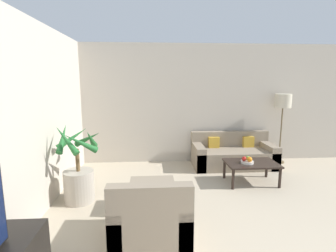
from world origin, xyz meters
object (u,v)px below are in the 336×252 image
fruit_bowl (247,162)px  armchair (150,219)px  orange_fruit (250,159)px  apple_red (244,159)px  potted_palm (79,175)px  coffee_table (251,165)px  apple_green (248,158)px  floor_lamp (283,104)px  sofa_loveseat (233,155)px  ottoman (152,195)px

fruit_bowl → armchair: 2.41m
orange_fruit → apple_red: bearing=141.7°
potted_palm → fruit_bowl: (2.88, 0.50, -0.01)m
armchair → apple_red: bearing=43.5°
apple_red → armchair: (-1.72, -1.63, -0.20)m
coffee_table → orange_fruit: bearing=-130.2°
potted_palm → apple_green: size_ratio=16.65×
floor_lamp → fruit_bowl: (-1.23, -1.19, -0.95)m
coffee_table → apple_red: (-0.15, -0.02, 0.13)m
apple_red → apple_green: 0.10m
armchair → potted_palm: bearing=134.8°
potted_palm → sofa_loveseat: bearing=27.2°
apple_red → armchair: 2.38m
floor_lamp → apple_green: floor_lamp is taller
potted_palm → orange_fruit: (2.91, 0.45, 0.05)m
floor_lamp → apple_green: bearing=-136.6°
sofa_loveseat → apple_green: bearing=-92.2°
apple_red → armchair: size_ratio=0.09×
sofa_loveseat → floor_lamp: floor_lamp is taller
fruit_bowl → orange_fruit: orange_fruit is taller
floor_lamp → apple_red: size_ratio=19.39×
floor_lamp → coffee_table: (-1.13, -1.16, -1.02)m
fruit_bowl → orange_fruit: (0.03, -0.05, 0.07)m
sofa_loveseat → ottoman: size_ratio=2.71×
coffee_table → apple_green: (-0.07, 0.03, 0.13)m
floor_lamp → apple_red: bearing=-137.3°
floor_lamp → apple_green: size_ratio=21.03×
floor_lamp → armchair: bearing=-136.8°
coffee_table → apple_green: size_ratio=12.43×
floor_lamp → orange_fruit: (-1.20, -1.24, -0.88)m
sofa_loveseat → coffee_table: bearing=-88.3°
floor_lamp → apple_green: (-1.20, -1.13, -0.89)m
apple_green → ottoman: (-1.77, -0.90, -0.26)m
fruit_bowl → apple_green: apple_green is taller
sofa_loveseat → fruit_bowl: 1.03m
floor_lamp → ottoman: 3.78m
apple_green → fruit_bowl: bearing=-118.0°
apple_red → ottoman: (-1.69, -0.85, -0.27)m
coffee_table → ottoman: ottoman is taller
potted_palm → apple_red: size_ratio=15.36×
armchair → sofa_loveseat: bearing=55.1°
apple_green → sofa_loveseat: bearing=87.8°
potted_palm → armchair: size_ratio=1.38×
sofa_loveseat → coffee_table: size_ratio=1.89×
floor_lamp → potted_palm: bearing=-157.6°
armchair → apple_green: bearing=43.0°
orange_fruit → ottoman: 1.95m
potted_palm → armchair: bearing=-45.2°
potted_palm → apple_green: (2.91, 0.56, 0.05)m
orange_fruit → ottoman: orange_fruit is taller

